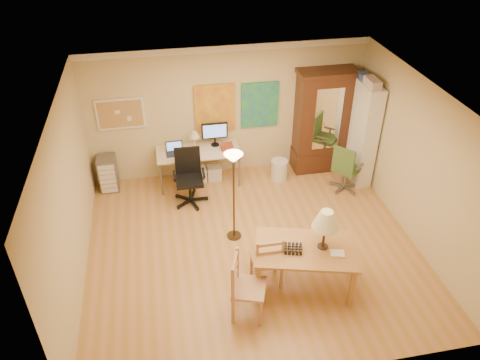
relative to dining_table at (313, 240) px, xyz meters
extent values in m
plane|color=#AB823C|center=(-0.67, 0.99, -0.88)|extent=(5.50, 5.50, 0.00)
cube|color=white|center=(-0.67, 3.45, 1.76)|extent=(5.50, 0.08, 0.12)
cube|color=tan|center=(-2.72, 3.46, 0.62)|extent=(0.90, 0.04, 0.62)
cube|color=yellow|center=(-0.92, 3.46, 0.57)|extent=(0.80, 0.04, 1.00)
cube|color=teal|center=(-0.02, 3.46, 0.57)|extent=(0.75, 0.04, 0.95)
cube|color=olive|center=(-0.09, 0.01, -0.16)|extent=(1.66, 1.24, 0.04)
cube|color=olive|center=(-0.84, -0.18, -0.53)|extent=(0.08, 0.08, 0.70)
cube|color=olive|center=(0.46, -0.53, -0.53)|extent=(0.08, 0.08, 0.70)
cube|color=olive|center=(-0.65, 0.54, -0.53)|extent=(0.08, 0.08, 0.70)
cube|color=olive|center=(0.66, 0.20, -0.53)|extent=(0.08, 0.08, 0.70)
cylinder|color=#321D10|center=(0.16, -0.01, -0.13)|extent=(0.16, 0.16, 0.02)
cylinder|color=#321D10|center=(0.16, -0.01, 0.06)|extent=(0.04, 0.04, 0.40)
cone|color=beige|center=(0.16, -0.01, 0.37)|extent=(0.40, 0.40, 0.28)
cube|color=white|center=(0.31, -0.20, -0.13)|extent=(0.23, 0.19, 0.03)
cube|color=black|center=(-0.29, -0.01, -0.10)|extent=(0.32, 0.28, 0.08)
cube|color=#9F6849|center=(-0.63, 0.18, -0.43)|extent=(0.45, 0.43, 0.04)
cube|color=#9F6849|center=(-0.44, 0.37, -0.67)|extent=(0.04, 0.04, 0.44)
cube|color=#9F6849|center=(-0.82, 0.37, -0.67)|extent=(0.04, 0.04, 0.44)
cube|color=#9F6849|center=(-0.44, 0.00, -0.67)|extent=(0.04, 0.04, 0.44)
cube|color=#9F6849|center=(-0.82, 0.00, -0.67)|extent=(0.04, 0.04, 0.44)
cube|color=#9F6849|center=(-0.44, 0.00, -0.17)|extent=(0.04, 0.04, 0.51)
cube|color=#9F6849|center=(-0.82, 0.00, -0.17)|extent=(0.04, 0.04, 0.51)
cube|color=#9F6849|center=(-0.63, 0.00, -0.12)|extent=(0.39, 0.03, 0.05)
cube|color=#9F6849|center=(-1.02, -0.37, -0.39)|extent=(0.59, 0.60, 0.04)
cube|color=#9F6849|center=(-0.90, -0.63, -0.65)|extent=(0.06, 0.06, 0.47)
cube|color=#9F6849|center=(-0.77, -0.24, -0.65)|extent=(0.06, 0.06, 0.47)
cube|color=#9F6849|center=(-1.27, -0.50, -0.65)|extent=(0.06, 0.06, 0.47)
cube|color=#9F6849|center=(-1.14, -0.11, -0.65)|extent=(0.06, 0.06, 0.47)
cube|color=#9F6849|center=(-1.27, -0.50, -0.12)|extent=(0.06, 0.06, 0.54)
cube|color=#9F6849|center=(-1.14, -0.11, -0.12)|extent=(0.06, 0.06, 0.54)
cube|color=#9F6849|center=(-1.20, -0.31, -0.07)|extent=(0.16, 0.40, 0.05)
cylinder|color=#3D2C18|center=(-0.93, 1.32, -0.87)|extent=(0.25, 0.25, 0.03)
cylinder|color=#3D2C18|center=(-0.93, 1.32, -0.08)|extent=(0.03, 0.03, 1.58)
cone|color=#FFE0A5|center=(-0.93, 1.32, 0.73)|extent=(0.31, 0.31, 0.13)
cube|color=beige|center=(-1.32, 3.11, -0.15)|extent=(1.63, 0.71, 0.03)
cylinder|color=slate|center=(-2.09, 2.81, -0.53)|extent=(0.04, 0.04, 0.71)
cylinder|color=slate|center=(-0.55, 2.81, -0.53)|extent=(0.04, 0.04, 0.71)
cylinder|color=slate|center=(-2.09, 3.42, -0.53)|extent=(0.04, 0.04, 0.71)
cylinder|color=slate|center=(-0.55, 3.42, -0.53)|extent=(0.04, 0.04, 0.71)
cube|color=black|center=(-1.78, 3.06, -0.13)|extent=(0.33, 0.22, 0.02)
cube|color=black|center=(-1.78, 3.22, -0.02)|extent=(0.33, 0.06, 0.21)
cube|color=black|center=(-0.96, 3.26, 0.19)|extent=(0.51, 0.04, 0.33)
cone|color=beige|center=(-1.37, 3.21, 0.17)|extent=(0.20, 0.20, 0.12)
cube|color=white|center=(-1.47, 2.96, -0.14)|extent=(0.26, 0.33, 0.01)
cube|color=maroon|center=(-0.76, 3.06, -0.08)|extent=(0.22, 0.16, 0.12)
cube|color=white|center=(-1.63, 3.16, -0.73)|extent=(0.29, 0.24, 0.31)
cube|color=white|center=(-1.32, 3.16, -0.73)|extent=(0.29, 0.24, 0.31)
cube|color=silver|center=(-1.01, 3.16, -0.73)|extent=(0.29, 0.24, 0.31)
cylinder|color=black|center=(-1.57, 2.46, -0.62)|extent=(0.06, 0.06, 0.42)
cube|color=black|center=(-1.57, 2.46, -0.38)|extent=(0.51, 0.49, 0.07)
cube|color=black|center=(-1.57, 2.69, -0.07)|extent=(0.48, 0.06, 0.54)
cube|color=black|center=(-1.84, 2.47, -0.24)|extent=(0.05, 0.31, 0.03)
cube|color=black|center=(-1.30, 2.45, -0.24)|extent=(0.05, 0.31, 0.03)
cylinder|color=slate|center=(1.51, 2.36, -0.64)|extent=(0.06, 0.06, 0.39)
cube|color=#42632C|center=(1.51, 2.36, -0.42)|extent=(0.64, 0.64, 0.07)
cube|color=#42632C|center=(1.35, 2.22, -0.13)|extent=(0.32, 0.37, 0.50)
cube|color=slate|center=(1.67, 2.17, -0.29)|extent=(0.25, 0.22, 0.03)
cube|color=slate|center=(1.35, 2.55, -0.29)|extent=(0.25, 0.22, 0.03)
cube|color=slate|center=(-3.11, 3.24, -0.53)|extent=(0.35, 0.40, 0.71)
cube|color=silver|center=(-3.11, 3.03, -0.53)|extent=(0.30, 0.02, 0.61)
cube|color=#321E0D|center=(1.25, 3.23, 0.16)|extent=(1.10, 0.50, 2.10)
cube|color=#321E0D|center=(1.25, 3.23, -0.66)|extent=(1.14, 0.54, 0.42)
cube|color=white|center=(1.25, 2.98, 0.36)|extent=(0.55, 0.01, 1.30)
cube|color=#321E0D|center=(1.25, 3.23, 1.24)|extent=(1.18, 0.56, 0.08)
cube|color=white|center=(1.88, 2.69, 0.15)|extent=(0.31, 0.83, 2.07)
cube|color=#993333|center=(1.84, 2.54, -0.39)|extent=(0.19, 0.41, 0.25)
cube|color=#334C99|center=(1.84, 2.90, 0.83)|extent=(0.19, 0.29, 0.21)
cylinder|color=silver|center=(0.30, 2.94, -0.67)|extent=(0.34, 0.34, 0.43)
camera|label=1|loc=(-2.00, -4.84, 4.51)|focal=35.00mm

